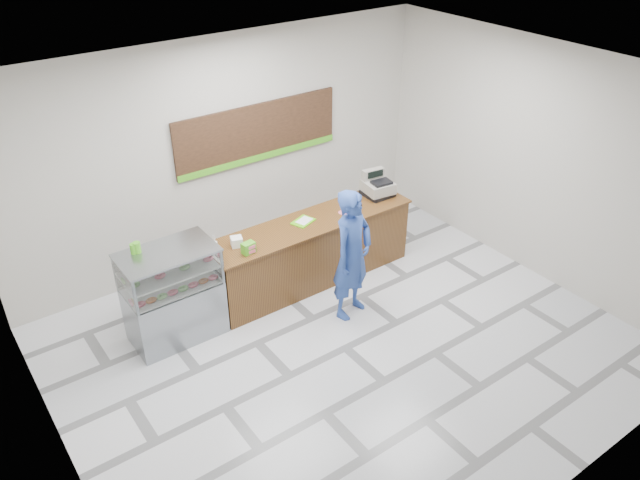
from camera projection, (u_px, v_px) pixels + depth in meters
floor at (346, 348)px, 8.24m from camera, size 7.00×7.00×0.00m
back_wall at (226, 152)px, 9.41m from camera, size 7.00×0.00×7.00m
ceiling at (353, 89)px, 6.42m from camera, size 7.00×7.00×0.00m
sales_counter at (312, 251)px, 9.32m from camera, size 3.26×0.76×1.03m
display_case at (173, 294)px, 8.13m from camera, size 1.22×0.72×1.33m
menu_board at (258, 133)px, 9.56m from camera, size 2.80×0.06×0.90m
cash_register at (377, 186)px, 9.70m from camera, size 0.48×0.49×0.40m
card_terminal at (356, 204)px, 9.46m from camera, size 0.11×0.19×0.04m
serving_tray at (303, 221)px, 9.03m from camera, size 0.39×0.33×0.02m
napkin_box at (237, 242)px, 8.44m from camera, size 0.19×0.19×0.13m
straw_cup at (215, 246)px, 8.36m from camera, size 0.08×0.08×0.12m
promo_box at (248, 248)px, 8.28m from camera, size 0.19×0.14×0.16m
donut_decal at (343, 212)px, 9.28m from camera, size 0.15×0.15×0.00m
green_cup_left at (133, 249)px, 7.73m from camera, size 0.08×0.08×0.13m
green_cup_right at (137, 247)px, 7.74m from camera, size 0.09×0.09×0.15m
customer at (352, 255)px, 8.42m from camera, size 0.80×0.64×1.91m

